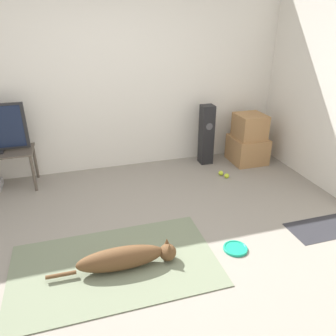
{
  "coord_description": "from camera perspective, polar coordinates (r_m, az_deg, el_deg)",
  "views": [
    {
      "loc": [
        -0.38,
        -2.35,
        2.01
      ],
      "look_at": [
        0.58,
        0.86,
        0.45
      ],
      "focal_mm": 35.0,
      "sensor_mm": 36.0,
      "label": 1
    }
  ],
  "objects": [
    {
      "name": "ground_plane",
      "position": [
        3.12,
        -5.94,
        -15.38
      ],
      "size": [
        12.0,
        12.0,
        0.0
      ],
      "primitive_type": "plane",
      "color": "gray"
    },
    {
      "name": "wall_back",
      "position": [
        4.53,
        -12.06,
        15.1
      ],
      "size": [
        8.0,
        0.06,
        2.55
      ],
      "color": "silver",
      "rests_on": "ground_plane"
    },
    {
      "name": "area_rug",
      "position": [
        3.06,
        -9.17,
        -16.33
      ],
      "size": [
        1.8,
        1.06,
        0.01
      ],
      "color": "slate",
      "rests_on": "ground_plane"
    },
    {
      "name": "dog",
      "position": [
        2.95,
        -7.31,
        -15.24
      ],
      "size": [
        1.12,
        0.2,
        0.21
      ],
      "color": "brown",
      "rests_on": "area_rug"
    },
    {
      "name": "frisbee",
      "position": [
        3.25,
        11.65,
        -13.56
      ],
      "size": [
        0.23,
        0.23,
        0.03
      ],
      "color": "#199E7A",
      "rests_on": "ground_plane"
    },
    {
      "name": "cardboard_box_lower",
      "position": [
        5.06,
        13.64,
        3.16
      ],
      "size": [
        0.49,
        0.5,
        0.38
      ],
      "color": "#A87A4C",
      "rests_on": "ground_plane"
    },
    {
      "name": "cardboard_box_upper",
      "position": [
        4.94,
        14.08,
        7.08
      ],
      "size": [
        0.4,
        0.41,
        0.35
      ],
      "color": "#A87A4C",
      "rests_on": "cardboard_box_lower"
    },
    {
      "name": "floor_speaker",
      "position": [
        4.82,
        6.7,
        5.77
      ],
      "size": [
        0.18,
        0.18,
        0.87
      ],
      "color": "black",
      "rests_on": "ground_plane"
    },
    {
      "name": "tennis_ball_by_boxes",
      "position": [
        4.53,
        10.17,
        -1.34
      ],
      "size": [
        0.07,
        0.07,
        0.07
      ],
      "color": "#C6E033",
      "rests_on": "ground_plane"
    },
    {
      "name": "tennis_ball_near_speaker",
      "position": [
        4.59,
        9.19,
        -0.87
      ],
      "size": [
        0.07,
        0.07,
        0.07
      ],
      "color": "#C6E033",
      "rests_on": "ground_plane"
    },
    {
      "name": "door_mat",
      "position": [
        3.82,
        25.28,
        -9.47
      ],
      "size": [
        0.71,
        0.38,
        0.01
      ],
      "color": "#28282D",
      "rests_on": "ground_plane"
    }
  ]
}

